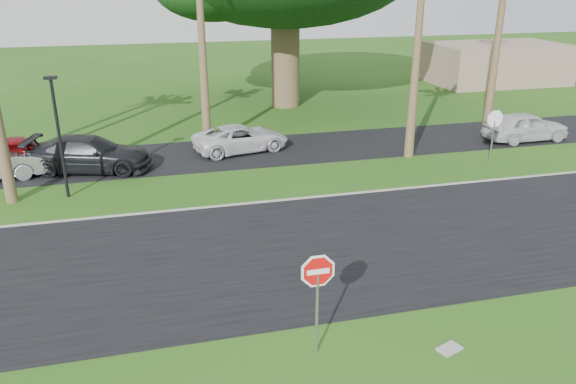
# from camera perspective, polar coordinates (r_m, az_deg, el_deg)

# --- Properties ---
(ground) EXTENTS (120.00, 120.00, 0.00)m
(ground) POSITION_cam_1_polar(r_m,az_deg,el_deg) (15.59, -2.17, -9.74)
(ground) COLOR #1F4912
(ground) RESTS_ON ground
(road) EXTENTS (120.00, 8.00, 0.02)m
(road) POSITION_cam_1_polar(r_m,az_deg,el_deg) (17.30, -3.58, -6.39)
(road) COLOR black
(road) RESTS_ON ground
(parking_strip) EXTENTS (120.00, 5.00, 0.02)m
(parking_strip) POSITION_cam_1_polar(r_m,az_deg,el_deg) (26.95, -7.81, 3.78)
(parking_strip) COLOR black
(parking_strip) RESTS_ON ground
(curb) EXTENTS (120.00, 0.12, 0.06)m
(curb) POSITION_cam_1_polar(r_m,az_deg,el_deg) (20.92, -5.68, -1.31)
(curb) COLOR gray
(curb) RESTS_ON ground
(stop_sign_near) EXTENTS (1.05, 0.07, 2.62)m
(stop_sign_near) POSITION_cam_1_polar(r_m,az_deg,el_deg) (12.30, 3.02, -9.35)
(stop_sign_near) COLOR gray
(stop_sign_near) RESTS_ON ground
(stop_sign_far) EXTENTS (1.05, 0.07, 2.62)m
(stop_sign_far) POSITION_cam_1_polar(r_m,az_deg,el_deg) (26.46, 20.21, 6.30)
(stop_sign_far) COLOR gray
(stop_sign_far) RESTS_ON ground
(streetlight_right) EXTENTS (0.45, 0.25, 4.64)m
(streetlight_right) POSITION_cam_1_polar(r_m,az_deg,el_deg) (22.48, -22.30, 5.85)
(streetlight_right) COLOR black
(streetlight_right) RESTS_ON ground
(building_far) EXTENTS (10.00, 6.00, 3.00)m
(building_far) POSITION_cam_1_polar(r_m,az_deg,el_deg) (47.79, 20.41, 12.16)
(building_far) COLOR gray
(building_far) RESTS_ON ground
(car_red) EXTENTS (4.91, 2.77, 1.58)m
(car_red) POSITION_cam_1_polar(r_m,az_deg,el_deg) (26.85, -25.82, 3.48)
(car_red) COLOR maroon
(car_red) RESTS_ON ground
(car_dark) EXTENTS (5.56, 3.26, 1.51)m
(car_dark) POSITION_cam_1_polar(r_m,az_deg,el_deg) (25.74, -19.50, 3.63)
(car_dark) COLOR black
(car_dark) RESTS_ON ground
(car_minivan) EXTENTS (4.93, 3.05, 1.27)m
(car_minivan) POSITION_cam_1_polar(r_m,az_deg,el_deg) (27.18, -4.79, 5.44)
(car_minivan) COLOR silver
(car_minivan) RESTS_ON ground
(car_pickup) EXTENTS (4.37, 1.84, 1.48)m
(car_pickup) POSITION_cam_1_polar(r_m,az_deg,el_deg) (31.31, 23.01, 6.13)
(car_pickup) COLOR silver
(car_pickup) RESTS_ON ground
(utility_slab) EXTENTS (0.64, 0.52, 0.06)m
(utility_slab) POSITION_cam_1_polar(r_m,az_deg,el_deg) (13.83, 16.09, -15.05)
(utility_slab) COLOR gray
(utility_slab) RESTS_ON ground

